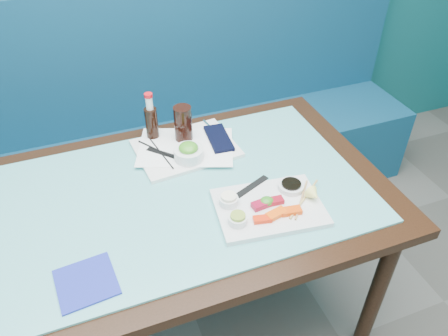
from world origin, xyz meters
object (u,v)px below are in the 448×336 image
object	(u,v)px
dining_table	(187,211)
sashimi_plate	(269,207)
serving_tray	(186,148)
cola_glass	(183,124)
seaweed_bowl	(189,154)
cola_bottle_body	(152,125)
blue_napkin	(86,282)
booth_bench	(144,147)

from	to	relation	value
dining_table	sashimi_plate	bearing A→B (deg)	-38.22
serving_tray	cola_glass	size ratio (longest dim) A/B	2.60
seaweed_bowl	cola_bottle_body	xyz separation A→B (m)	(-0.09, 0.19, 0.03)
sashimi_plate	blue_napkin	distance (m)	0.60
sashimi_plate	dining_table	bearing A→B (deg)	149.03
seaweed_bowl	blue_napkin	size ratio (longest dim) A/B	0.70
cola_glass	cola_bottle_body	xyz separation A→B (m)	(-0.11, 0.06, -0.02)
booth_bench	seaweed_bowl	bearing A→B (deg)	-84.82
sashimi_plate	cola_bottle_body	distance (m)	0.59
sashimi_plate	seaweed_bowl	size ratio (longest dim) A/B	3.14
booth_bench	cola_bottle_body	bearing A→B (deg)	-93.23
booth_bench	dining_table	size ratio (longest dim) A/B	2.14
serving_tray	seaweed_bowl	size ratio (longest dim) A/B	3.36
sashimi_plate	seaweed_bowl	bearing A→B (deg)	123.71
dining_table	serving_tray	distance (m)	0.26
dining_table	cola_bottle_body	distance (m)	0.38
sashimi_plate	cola_glass	bearing A→B (deg)	114.81
booth_bench	cola_bottle_body	xyz separation A→B (m)	(-0.03, -0.49, 0.45)
dining_table	cola_bottle_body	world-z (taller)	cola_bottle_body
booth_bench	blue_napkin	size ratio (longest dim) A/B	18.97
serving_tray	blue_napkin	distance (m)	0.66
sashimi_plate	blue_napkin	xyz separation A→B (m)	(-0.60, -0.08, -0.01)
cola_glass	booth_bench	bearing A→B (deg)	98.43
booth_bench	cola_glass	size ratio (longest dim) A/B	21.05
dining_table	seaweed_bowl	xyz separation A→B (m)	(0.06, 0.16, 0.13)
sashimi_plate	serving_tray	size ratio (longest dim) A/B	0.93
sashimi_plate	cola_bottle_body	xyz separation A→B (m)	(-0.26, 0.53, 0.06)
sashimi_plate	cola_bottle_body	size ratio (longest dim) A/B	2.47
booth_bench	dining_table	xyz separation A→B (m)	(0.00, -0.84, 0.29)
sashimi_plate	blue_napkin	world-z (taller)	sashimi_plate
dining_table	seaweed_bowl	bearing A→B (deg)	68.37
sashimi_plate	cola_glass	world-z (taller)	cola_glass
booth_bench	cola_glass	world-z (taller)	booth_bench
booth_bench	serving_tray	bearing A→B (deg)	-83.25
dining_table	sashimi_plate	world-z (taller)	sashimi_plate
dining_table	blue_napkin	xyz separation A→B (m)	(-0.37, -0.26, 0.09)
dining_table	cola_glass	xyz separation A→B (m)	(0.08, 0.29, 0.18)
sashimi_plate	serving_tray	bearing A→B (deg)	118.20
sashimi_plate	cola_bottle_body	bearing A→B (deg)	123.33
sashimi_plate	cola_glass	xyz separation A→B (m)	(-0.15, 0.47, 0.08)
seaweed_bowl	cola_glass	xyz separation A→B (m)	(0.02, 0.13, 0.05)
serving_tray	booth_bench	bearing A→B (deg)	91.86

